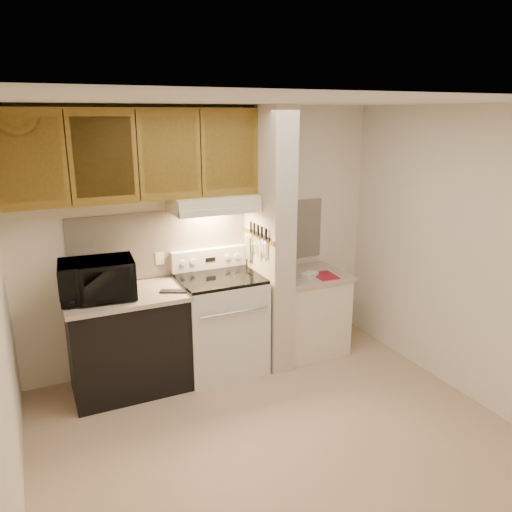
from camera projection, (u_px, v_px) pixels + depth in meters
floor at (274, 433)px, 3.93m from camera, size 3.60×3.60×0.00m
ceiling at (278, 101)px, 3.24m from camera, size 3.60×3.60×0.00m
wall_back at (206, 237)px, 4.89m from camera, size 3.60×2.50×0.02m
wall_right at (461, 254)px, 4.31m from camera, size 0.02×3.00×2.50m
backsplash at (207, 239)px, 4.89m from camera, size 2.60×0.02×0.63m
range_body at (221, 325)px, 4.81m from camera, size 0.76×0.65×0.92m
oven_window at (233, 333)px, 4.52m from camera, size 0.50×0.01×0.30m
oven_handle at (234, 312)px, 4.43m from camera, size 0.65×0.02×0.02m
cooktop at (220, 278)px, 4.68m from camera, size 0.74×0.64×0.03m
range_backguard at (209, 258)px, 4.90m from camera, size 0.76×0.08×0.20m
range_display at (210, 260)px, 4.86m from camera, size 0.10×0.01×0.04m
range_knob_left_outer at (183, 263)px, 4.74m from camera, size 0.05×0.02×0.05m
range_knob_left_inner at (193, 262)px, 4.78m from camera, size 0.05×0.02×0.05m
range_knob_right_inner at (228, 257)px, 4.93m from camera, size 0.05×0.02×0.05m
range_knob_right_outer at (237, 256)px, 4.97m from camera, size 0.05×0.02×0.05m
dishwasher_front at (129, 344)px, 4.47m from camera, size 1.00×0.63×0.87m
left_countertop at (125, 296)px, 4.34m from camera, size 1.04×0.67×0.04m
spoon_rest at (174, 291)px, 4.38m from camera, size 0.25×0.17×0.02m
teal_jar at (98, 296)px, 4.14m from camera, size 0.11×0.11×0.10m
outlet at (160, 258)px, 4.72m from camera, size 0.08×0.01×0.12m
microwave at (97, 280)px, 4.18m from camera, size 0.64×0.46×0.34m
partition_pillar at (269, 240)px, 4.79m from camera, size 0.22×0.70×2.50m
pillar_trim at (258, 236)px, 4.73m from camera, size 0.01×0.70×0.04m
knife_strip at (260, 235)px, 4.68m from camera, size 0.02×0.42×0.04m
knife_blade_a at (265, 249)px, 4.58m from camera, size 0.01×0.03×0.16m
knife_handle_a at (266, 234)px, 4.52m from camera, size 0.02×0.02×0.10m
knife_blade_b at (263, 249)px, 4.63m from camera, size 0.01×0.04×0.18m
knife_handle_b at (262, 232)px, 4.60m from camera, size 0.02×0.02×0.10m
knife_blade_c at (258, 248)px, 4.71m from camera, size 0.01×0.04×0.20m
knife_handle_c at (258, 230)px, 4.66m from camera, size 0.02×0.02×0.10m
knife_blade_d at (255, 244)px, 4.77m from camera, size 0.01×0.04×0.16m
knife_handle_d at (255, 228)px, 4.74m from camera, size 0.02×0.02×0.10m
knife_blade_e at (252, 243)px, 4.83m from camera, size 0.01×0.04×0.18m
knife_handle_e at (251, 227)px, 4.81m from camera, size 0.02×0.02×0.10m
oven_mitt at (249, 248)px, 4.92m from camera, size 0.03×0.10×0.23m
right_cab_base at (308, 314)px, 5.21m from camera, size 0.70×0.60×0.81m
right_countertop at (309, 275)px, 5.10m from camera, size 0.74×0.64×0.04m
red_folder at (325, 276)px, 5.00m from camera, size 0.22×0.29×0.01m
white_box at (310, 275)px, 4.98m from camera, size 0.19×0.16×0.04m
range_hood at (213, 203)px, 4.60m from camera, size 0.78×0.44×0.15m
hood_lip at (222, 212)px, 4.43m from camera, size 0.78×0.04×0.06m
upper_cabinets at (134, 155)px, 4.23m from camera, size 2.18×0.33×0.77m
cab_door_a at (29, 160)px, 3.76m from camera, size 0.46×0.01×0.63m
cab_gap_a at (67, 158)px, 3.87m from camera, size 0.01×0.01×0.73m
cab_door_b at (104, 157)px, 3.98m from camera, size 0.46×0.01×0.63m
cab_gap_b at (138, 156)px, 4.09m from camera, size 0.01×0.01×0.73m
cab_door_c at (170, 155)px, 4.20m from camera, size 0.46×0.01×0.63m
cab_gap_c at (201, 154)px, 4.31m from camera, size 0.01×0.01×0.73m
cab_door_d at (230, 153)px, 4.42m from camera, size 0.46×0.01×0.63m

